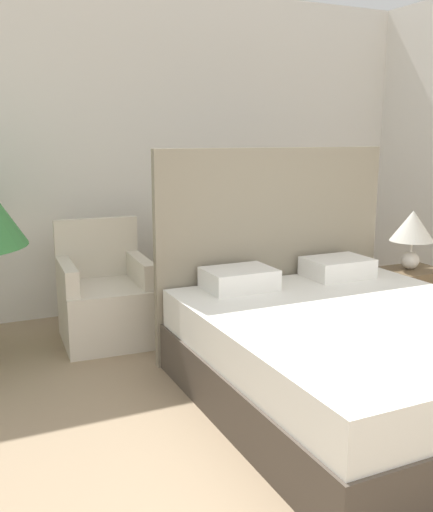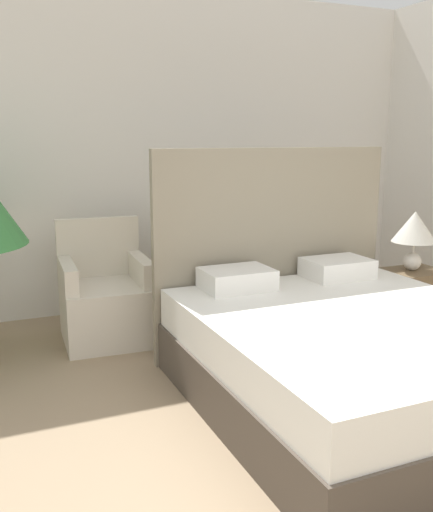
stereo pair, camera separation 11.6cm
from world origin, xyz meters
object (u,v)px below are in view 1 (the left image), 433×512
(bed, at_px, (352,348))
(armchair_near_window_left, at_px, (106,304))
(armchair_near_window_right, at_px, (221,290))
(table_lamp, at_px, (412,229))
(nightstand, at_px, (411,301))

(bed, height_order, armchair_near_window_left, bed)
(armchair_near_window_right, height_order, table_lamp, table_lamp)
(armchair_near_window_right, relative_size, table_lamp, 1.99)
(bed, xyz_separation_m, table_lamp, (1.16, 0.77, 0.55))
(bed, relative_size, armchair_near_window_left, 2.25)
(nightstand, xyz_separation_m, table_lamp, (-0.03, 0.01, 0.60))
(bed, xyz_separation_m, armchair_near_window_left, (-1.12, 1.65, -0.03))
(armchair_near_window_right, distance_m, nightstand, 1.58)
(armchair_near_window_right, xyz_separation_m, nightstand, (1.30, -0.90, -0.02))
(armchair_near_window_right, bearing_deg, bed, -83.28)
(armchair_near_window_left, bearing_deg, nightstand, -17.99)
(armchair_near_window_right, height_order, nightstand, armchair_near_window_right)
(nightstand, height_order, table_lamp, table_lamp)
(armchair_near_window_left, distance_m, armchair_near_window_right, 1.01)
(armchair_near_window_left, distance_m, table_lamp, 2.51)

